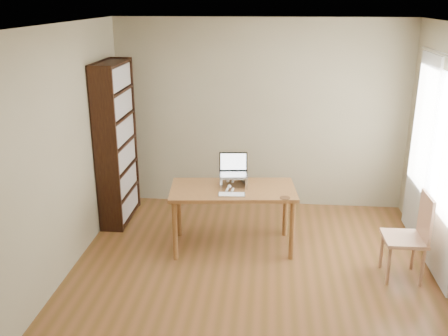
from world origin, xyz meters
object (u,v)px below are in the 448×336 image
keyboard (232,195)px  cat (232,180)px  desk (233,196)px  chair (412,234)px  bookshelf (117,143)px  laptop (234,169)px

keyboard → cat: (-0.02, 0.33, 0.05)m
desk → keyboard: size_ratio=4.86×
cat → chair: bearing=-13.0°
bookshelf → chair: (3.48, -1.20, -0.54)m
bookshelf → laptop: size_ratio=5.97×
desk → cat: 0.19m
keyboard → cat: bearing=89.8°
cat → desk: bearing=-77.2°
cat → bookshelf: bearing=164.5°
bookshelf → laptop: 1.66m
desk → chair: 1.98m
laptop → chair: bearing=-24.5°
bookshelf → chair: size_ratio=2.21×
desk → laptop: (-0.00, 0.14, 0.29)m
desk → chair: chair is taller
desk → laptop: bearing=84.3°
desk → keyboard: (0.00, -0.22, 0.10)m
bookshelf → chair: bookshelf is taller
bookshelf → cat: size_ratio=4.44×
laptop → cat: (-0.02, -0.03, -0.13)m
cat → laptop: bearing=66.1°
bookshelf → cat: (1.55, -0.58, -0.24)m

